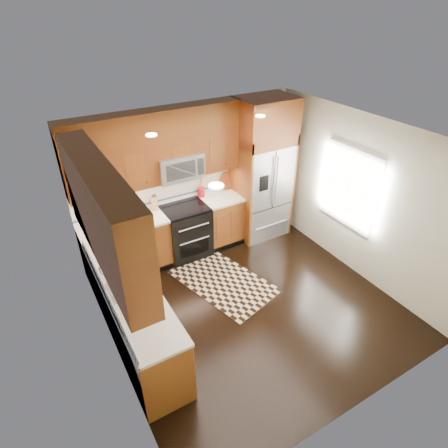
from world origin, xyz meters
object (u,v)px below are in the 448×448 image
range (186,231)px  utensil_crock (201,190)px  refrigerator (262,170)px  rug (223,281)px  knife_block (154,203)px

range → utensil_crock: bearing=28.4°
refrigerator → rug: (-1.39, -0.98, -1.30)m
range → rug: (0.16, -1.01, -0.46)m
rug → utensil_crock: size_ratio=4.68×
refrigerator → utensil_crock: bearing=166.0°
range → rug: range is taller
rug → refrigerator: bearing=19.7°
range → utensil_crock: size_ratio=2.63×
rug → utensil_crock: bearing=62.1°
range → knife_block: knife_block is taller
rug → utensil_crock: 1.66m
refrigerator → knife_block: refrigerator is taller
knife_block → rug: bearing=-64.4°
refrigerator → rug: bearing=-144.9°
refrigerator → knife_block: size_ratio=9.54×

